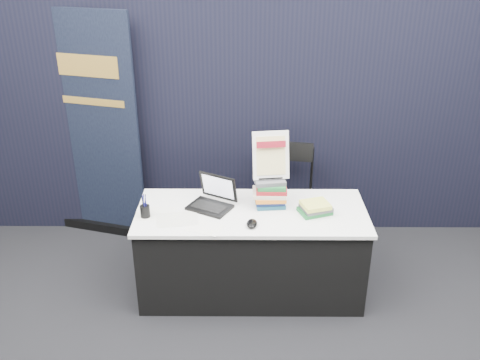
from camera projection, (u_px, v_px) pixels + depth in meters
name	position (u px, v px, depth m)	size (l,w,h in m)	color
floor	(252.00, 334.00, 4.01)	(8.00, 8.00, 0.00)	black
wall_back	(249.00, 11.00, 6.84)	(8.00, 0.02, 3.50)	#B4B1AA
drape_partition	(251.00, 112.00, 4.92)	(6.00, 0.08, 2.40)	black
display_table	(251.00, 251.00, 4.34)	(1.80, 0.75, 0.75)	black
laptop	(210.00, 199.00, 4.22)	(0.39, 0.39, 0.25)	black
mouse	(252.00, 224.00, 3.96)	(0.08, 0.13, 0.04)	black
brochure_left	(155.00, 214.00, 4.13)	(0.30, 0.21, 0.00)	white
brochure_mid	(177.00, 219.00, 4.05)	(0.31, 0.22, 0.00)	silver
brochure_right	(204.00, 227.00, 3.94)	(0.26, 0.18, 0.00)	white
pen_cup	(145.00, 211.00, 4.07)	(0.07, 0.07, 0.10)	black
book_stack_tall	(270.00, 192.00, 4.21)	(0.25, 0.20, 0.23)	navy
book_stack_short	(316.00, 208.00, 4.12)	(0.27, 0.24, 0.10)	#1C692F
info_sign	(271.00, 156.00, 4.10)	(0.29, 0.16, 0.38)	black
pullup_banner	(97.00, 142.00, 4.95)	(0.90, 0.35, 2.14)	black
stacking_chair	(288.00, 196.00, 4.79)	(0.53, 0.54, 1.02)	black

